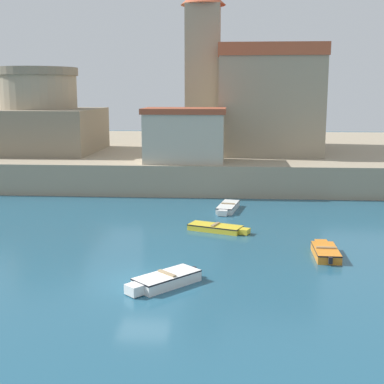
{
  "coord_description": "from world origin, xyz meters",
  "views": [
    {
      "loc": [
        4.11,
        -24.27,
        9.07
      ],
      "look_at": [
        1.44,
        12.97,
        2.0
      ],
      "focal_mm": 50.0,
      "sensor_mm": 36.0,
      "label": 1
    }
  ],
  "objects_px": {
    "church": "(260,96)",
    "fortress": "(39,121)",
    "dinghy_white_0": "(228,207)",
    "dinghy_white_4": "(165,280)",
    "dinghy_orange_1": "(325,252)",
    "dinghy_yellow_5": "(217,228)",
    "harbor_shed_near_wharf": "(185,135)"
  },
  "relations": [
    {
      "from": "dinghy_white_0",
      "to": "dinghy_yellow_5",
      "type": "xyz_separation_m",
      "value": [
        -0.67,
        -6.24,
        -0.04
      ]
    },
    {
      "from": "harbor_shed_near_wharf",
      "to": "dinghy_orange_1",
      "type": "bearing_deg",
      "value": -63.48
    },
    {
      "from": "dinghy_white_0",
      "to": "church",
      "type": "xyz_separation_m",
      "value": [
        3.22,
        18.19,
        8.31
      ]
    },
    {
      "from": "dinghy_yellow_5",
      "to": "fortress",
      "type": "bearing_deg",
      "value": 132.25
    },
    {
      "from": "dinghy_white_4",
      "to": "dinghy_yellow_5",
      "type": "xyz_separation_m",
      "value": [
        2.21,
        10.21,
        -0.07
      ]
    },
    {
      "from": "dinghy_white_4",
      "to": "dinghy_white_0",
      "type": "bearing_deg",
      "value": 80.09
    },
    {
      "from": "fortress",
      "to": "dinghy_white_4",
      "type": "bearing_deg",
      "value": -61.47
    },
    {
      "from": "dinghy_orange_1",
      "to": "dinghy_white_4",
      "type": "xyz_separation_m",
      "value": [
        -8.38,
        -5.2,
        0.03
      ]
    },
    {
      "from": "fortress",
      "to": "dinghy_yellow_5",
      "type": "bearing_deg",
      "value": -47.75
    },
    {
      "from": "church",
      "to": "harbor_shed_near_wharf",
      "type": "xyz_separation_m",
      "value": [
        -7.2,
        -10.44,
        -3.39
      ]
    },
    {
      "from": "dinghy_white_0",
      "to": "harbor_shed_near_wharf",
      "type": "bearing_deg",
      "value": 117.22
    },
    {
      "from": "dinghy_white_0",
      "to": "dinghy_white_4",
      "type": "xyz_separation_m",
      "value": [
        -2.87,
        -16.45,
        0.03
      ]
    },
    {
      "from": "fortress",
      "to": "harbor_shed_near_wharf",
      "type": "height_order",
      "value": "fortress"
    },
    {
      "from": "dinghy_orange_1",
      "to": "harbor_shed_near_wharf",
      "type": "bearing_deg",
      "value": 116.52
    },
    {
      "from": "church",
      "to": "fortress",
      "type": "distance_m",
      "value": 23.56
    },
    {
      "from": "dinghy_orange_1",
      "to": "dinghy_white_4",
      "type": "distance_m",
      "value": 9.86
    },
    {
      "from": "dinghy_white_4",
      "to": "fortress",
      "type": "xyz_separation_m",
      "value": [
        -17.11,
        31.48,
        5.69
      ]
    },
    {
      "from": "dinghy_white_4",
      "to": "harbor_shed_near_wharf",
      "type": "distance_m",
      "value": 24.72
    },
    {
      "from": "dinghy_white_0",
      "to": "dinghy_white_4",
      "type": "relative_size",
      "value": 1.19
    },
    {
      "from": "dinghy_white_4",
      "to": "fortress",
      "type": "bearing_deg",
      "value": 118.53
    },
    {
      "from": "church",
      "to": "fortress",
      "type": "relative_size",
      "value": 1.39
    },
    {
      "from": "church",
      "to": "fortress",
      "type": "xyz_separation_m",
      "value": [
        -23.2,
        -3.16,
        -2.6
      ]
    },
    {
      "from": "dinghy_orange_1",
      "to": "harbor_shed_near_wharf",
      "type": "height_order",
      "value": "harbor_shed_near_wharf"
    },
    {
      "from": "dinghy_white_0",
      "to": "harbor_shed_near_wharf",
      "type": "relative_size",
      "value": 0.57
    },
    {
      "from": "dinghy_orange_1",
      "to": "dinghy_white_4",
      "type": "height_order",
      "value": "dinghy_white_4"
    },
    {
      "from": "church",
      "to": "dinghy_orange_1",
      "type": "bearing_deg",
      "value": -85.56
    },
    {
      "from": "dinghy_yellow_5",
      "to": "harbor_shed_near_wharf",
      "type": "bearing_deg",
      "value": 103.34
    },
    {
      "from": "dinghy_white_4",
      "to": "fortress",
      "type": "relative_size",
      "value": 0.29
    },
    {
      "from": "fortress",
      "to": "harbor_shed_near_wharf",
      "type": "relative_size",
      "value": 1.64
    },
    {
      "from": "dinghy_white_0",
      "to": "dinghy_orange_1",
      "type": "distance_m",
      "value": 12.53
    },
    {
      "from": "dinghy_orange_1",
      "to": "dinghy_yellow_5",
      "type": "relative_size",
      "value": 0.88
    },
    {
      "from": "dinghy_yellow_5",
      "to": "fortress",
      "type": "height_order",
      "value": "fortress"
    }
  ]
}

